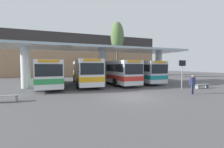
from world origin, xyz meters
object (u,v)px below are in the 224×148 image
(transit_bus_left_bay, at_px, (51,72))
(transit_bus_far_right_bay, at_px, (136,71))
(waiting_bench_mid_platform, at_px, (202,85))
(waiting_bench_near_pillar, at_px, (6,97))
(poplar_tree_behind_left, at_px, (117,37))
(transit_bus_right_bay, at_px, (113,71))
(pedestrian_waiting, at_px, (193,83))
(info_sign_platform, at_px, (182,69))
(transit_bus_center_bay, at_px, (85,71))

(transit_bus_left_bay, bearing_deg, transit_bus_far_right_bay, -178.40)
(transit_bus_far_right_bay, xyz_separation_m, waiting_bench_mid_platform, (3.47, -8.40, -1.38))
(waiting_bench_near_pillar, distance_m, poplar_tree_behind_left, 24.78)
(poplar_tree_behind_left, bearing_deg, transit_bus_far_right_bay, -93.36)
(transit_bus_right_bay, relative_size, waiting_bench_near_pillar, 8.10)
(waiting_bench_mid_platform, xyz_separation_m, pedestrian_waiting, (-3.87, -2.17, 0.67))
(transit_bus_far_right_bay, bearing_deg, pedestrian_waiting, 88.47)
(transit_bus_right_bay, xyz_separation_m, pedestrian_waiting, (3.61, -10.43, -0.72))
(pedestrian_waiting, bearing_deg, transit_bus_far_right_bay, 84.65)
(info_sign_platform, bearing_deg, transit_bus_left_bay, 151.41)
(transit_bus_far_right_bay, distance_m, waiting_bench_near_pillar, 17.09)
(poplar_tree_behind_left, bearing_deg, pedestrian_waiting, -92.71)
(transit_bus_far_right_bay, xyz_separation_m, waiting_bench_near_pillar, (-14.81, -8.40, -1.39))
(transit_bus_left_bay, relative_size, info_sign_platform, 3.69)
(transit_bus_center_bay, xyz_separation_m, info_sign_platform, (9.10, -7.61, 0.40))
(transit_bus_left_bay, relative_size, transit_bus_center_bay, 0.98)
(info_sign_platform, relative_size, poplar_tree_behind_left, 0.26)
(info_sign_platform, height_order, pedestrian_waiting, info_sign_platform)
(transit_bus_center_bay, distance_m, transit_bus_right_bay, 3.98)
(transit_bus_left_bay, height_order, info_sign_platform, info_sign_platform)
(info_sign_platform, height_order, poplar_tree_behind_left, poplar_tree_behind_left)
(waiting_bench_mid_platform, bearing_deg, transit_bus_left_bay, 153.59)
(waiting_bench_near_pillar, bearing_deg, transit_bus_center_bay, 49.98)
(transit_bus_far_right_bay, bearing_deg, transit_bus_left_bay, 3.31)
(waiting_bench_mid_platform, bearing_deg, poplar_tree_behind_left, 99.43)
(transit_bus_center_bay, height_order, transit_bus_right_bay, transit_bus_center_bay)
(pedestrian_waiting, height_order, poplar_tree_behind_left, poplar_tree_behind_left)
(transit_bus_far_right_bay, height_order, waiting_bench_mid_platform, transit_bus_far_right_bay)
(waiting_bench_near_pillar, bearing_deg, transit_bus_right_bay, 37.38)
(waiting_bench_near_pillar, distance_m, pedestrian_waiting, 14.59)
(transit_bus_right_bay, bearing_deg, waiting_bench_mid_platform, 129.97)
(transit_bus_center_bay, bearing_deg, info_sign_platform, 142.96)
(transit_bus_center_bay, relative_size, poplar_tree_behind_left, 0.98)
(transit_bus_left_bay, relative_size, pedestrian_waiting, 6.81)
(transit_bus_left_bay, xyz_separation_m, transit_bus_right_bay, (8.28, 0.43, 0.03))
(waiting_bench_mid_platform, height_order, pedestrian_waiting, pedestrian_waiting)
(transit_bus_far_right_bay, xyz_separation_m, info_sign_platform, (1.12, -7.88, 0.46))
(transit_bus_center_bay, bearing_deg, transit_bus_left_bay, 6.94)
(transit_bus_center_bay, height_order, waiting_bench_mid_platform, transit_bus_center_bay)
(poplar_tree_behind_left, bearing_deg, transit_bus_center_bay, -131.92)
(transit_bus_left_bay, xyz_separation_m, pedestrian_waiting, (11.89, -9.99, -0.69))
(pedestrian_waiting, bearing_deg, transit_bus_left_bay, 136.75)
(transit_bus_right_bay, distance_m, poplar_tree_behind_left, 12.45)
(waiting_bench_near_pillar, height_order, poplar_tree_behind_left, poplar_tree_behind_left)
(transit_bus_left_bay, bearing_deg, poplar_tree_behind_left, -143.71)
(pedestrian_waiting, bearing_deg, transit_bus_right_bay, 105.88)
(pedestrian_waiting, bearing_deg, transit_bus_center_bay, 123.18)
(transit_bus_far_right_bay, bearing_deg, waiting_bench_near_pillar, 30.18)
(waiting_bench_near_pillar, height_order, waiting_bench_mid_platform, same)
(transit_bus_right_bay, relative_size, info_sign_platform, 4.00)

